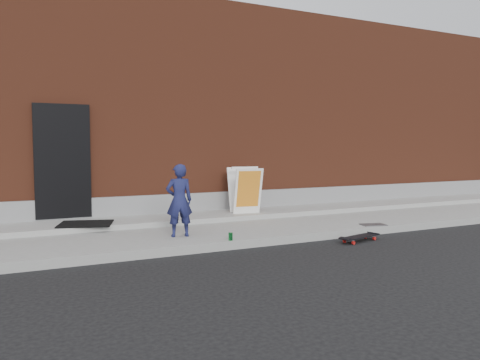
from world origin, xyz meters
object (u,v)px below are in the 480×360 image
pizza_sign (245,190)px  skateboard (360,237)px  child (179,200)px  soda_can (231,236)px

pizza_sign → skateboard: bearing=-68.8°
child → soda_can: size_ratio=9.52×
skateboard → pizza_sign: size_ratio=0.91×
skateboard → soda_can: size_ratio=6.94×
child → pizza_sign: bearing=-135.7°
skateboard → pizza_sign: bearing=111.2°
pizza_sign → soda_can: pizza_sign is taller
child → pizza_sign: (1.99, 1.47, -0.02)m
skateboard → pizza_sign: pizza_sign is taller
pizza_sign → soda_can: size_ratio=7.67×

